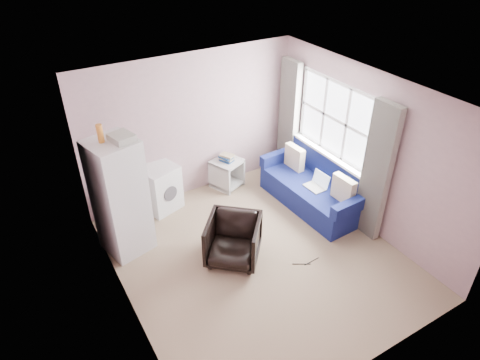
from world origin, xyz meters
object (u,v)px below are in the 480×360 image
at_px(armchair, 233,238).
at_px(fridge, 120,197).
at_px(sofa, 316,187).
at_px(side_table, 227,171).
at_px(washing_machine, 159,187).

relative_size(armchair, fridge, 0.37).
bearing_deg(fridge, armchair, -54.41).
distance_m(fridge, sofa, 3.26).
distance_m(armchair, side_table, 1.94).
bearing_deg(fridge, washing_machine, 26.26).
distance_m(fridge, washing_machine, 1.18).
height_order(armchair, fridge, fridge).
height_order(fridge, sofa, fridge).
bearing_deg(washing_machine, fridge, -157.09).
bearing_deg(washing_machine, side_table, -17.61).
distance_m(side_table, sofa, 1.64).
xyz_separation_m(fridge, sofa, (3.16, -0.55, -0.59)).
bearing_deg(side_table, sofa, -49.82).
xyz_separation_m(fridge, side_table, (2.10, 0.70, -0.61)).
xyz_separation_m(fridge, washing_machine, (0.81, 0.70, -0.50)).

